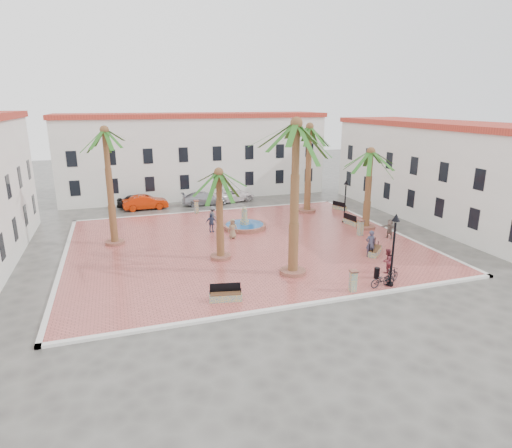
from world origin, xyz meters
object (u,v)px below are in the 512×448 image
(palm_e, at_px, (370,162))
(lamppost_s, at_px, (394,238))
(palm_nw, at_px, (105,142))
(bicycle_a, at_px, (383,280))
(bollard_se, at_px, (353,280))
(bollard_e, at_px, (360,227))
(car_red, at_px, (145,202))
(palm_sw, at_px, (219,183))
(palm_ne, at_px, (309,137))
(pedestrian_fountain_a, at_px, (233,229))
(bench_s, at_px, (226,296))
(car_silver, at_px, (204,198))
(fountain, at_px, (245,225))
(litter_bin, at_px, (377,273))
(palm_s, at_px, (296,140))
(car_black, at_px, (138,201))
(pedestrian_north, at_px, (213,215))
(lamppost_e, at_px, (345,194))
(bicycle_b, at_px, (391,276))
(pedestrian_fountain_b, at_px, (211,223))
(cyclist_a, at_px, (370,244))
(bench_se, at_px, (375,251))
(bollard_n, at_px, (196,206))
(car_white, at_px, (232,195))
(cyclist_b, at_px, (387,261))
(pedestrian_east, at_px, (390,229))
(bench_e, at_px, (351,222))

(palm_e, height_order, lamppost_s, palm_e)
(palm_nw, bearing_deg, bicycle_a, -41.73)
(bollard_se, xyz_separation_m, bollard_e, (6.18, 9.32, 0.01))
(car_red, bearing_deg, palm_sw, -169.82)
(palm_ne, relative_size, bollard_se, 6.77)
(palm_nw, xyz_separation_m, pedestrian_fountain_a, (9.03, -1.51, -6.95))
(bench_s, height_order, car_silver, car_silver)
(fountain, xyz_separation_m, bicycle_a, (4.24, -14.31, 0.19))
(palm_ne, height_order, litter_bin, palm_ne)
(palm_s, xyz_separation_m, car_black, (-8.27, 21.83, -7.84))
(palm_nw, relative_size, palm_sw, 1.40)
(pedestrian_north, relative_size, car_silver, 0.35)
(palm_e, height_order, pedestrian_north, palm_e)
(palm_e, relative_size, palm_ne, 0.80)
(bollard_se, bearing_deg, lamppost_s, 0.00)
(lamppost_e, xyz_separation_m, car_silver, (-10.54, 11.49, -2.09))
(palm_s, xyz_separation_m, palm_ne, (7.58, 14.26, -1.02))
(palm_sw, height_order, bollard_e, palm_sw)
(bicycle_b, xyz_separation_m, pedestrian_fountain_b, (-7.99, 13.83, 0.31))
(palm_s, bearing_deg, cyclist_a, 10.22)
(palm_ne, xyz_separation_m, car_silver, (-8.97, 6.91, -6.85))
(palm_sw, distance_m, palm_e, 14.11)
(bench_se, distance_m, bollard_n, 18.69)
(pedestrian_fountain_a, height_order, car_white, pedestrian_fountain_a)
(lamppost_s, bearing_deg, palm_ne, 81.08)
(palm_ne, distance_m, pedestrian_north, 11.99)
(palm_e, relative_size, pedestrian_north, 4.15)
(bench_s, bearing_deg, car_red, 107.30)
(fountain, distance_m, car_silver, 10.53)
(car_silver, height_order, car_white, car_white)
(lamppost_s, height_order, bicycle_a, lamppost_s)
(palm_sw, height_order, cyclist_b, palm_sw)
(lamppost_e, distance_m, pedestrian_east, 5.70)
(bench_s, bearing_deg, cyclist_a, 28.58)
(palm_s, relative_size, pedestrian_east, 6.20)
(cyclist_a, relative_size, pedestrian_fountain_b, 1.21)
(palm_sw, distance_m, palm_ne, 15.30)
(palm_ne, bearing_deg, pedestrian_fountain_a, -147.30)
(bench_e, distance_m, bollard_n, 15.00)
(bench_se, distance_m, bollard_e, 4.55)
(palm_sw, relative_size, bollard_se, 4.97)
(bench_se, bearing_deg, car_black, 82.95)
(bollard_e, xyz_separation_m, cyclist_a, (-2.02, -4.60, 0.28))
(lamppost_e, xyz_separation_m, pedestrian_fountain_b, (-12.13, 0.88, -1.84))
(palm_s, xyz_separation_m, lamppost_s, (4.78, -3.57, -5.41))
(car_red, bearing_deg, pedestrian_east, -135.64)
(palm_sw, distance_m, bicycle_a, 12.12)
(palm_s, bearing_deg, bicycle_a, -40.06)
(litter_bin, distance_m, pedestrian_fountain_b, 15.01)
(palm_sw, distance_m, pedestrian_fountain_a, 6.44)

